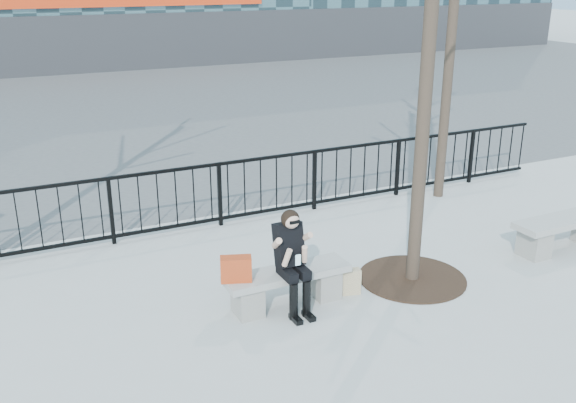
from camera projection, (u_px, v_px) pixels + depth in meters
name	position (u px, v px, depth m)	size (l,w,h in m)	color
ground	(287.00, 305.00, 8.30)	(120.00, 120.00, 0.00)	#A2A29D
street_surface	(87.00, 104.00, 20.99)	(60.00, 23.00, 0.01)	#474747
railing	(208.00, 196.00, 10.65)	(14.00, 0.06, 1.10)	black
tree_grate	(412.00, 278.00, 8.99)	(1.50, 1.50, 0.02)	black
bench_main	(287.00, 284.00, 8.20)	(1.65, 0.46, 0.49)	slate
bench_second	(564.00, 230.00, 9.86)	(1.78, 0.50, 0.53)	slate
seated_woman	(293.00, 262.00, 7.94)	(0.50, 0.64, 1.34)	black
handbag	(236.00, 269.00, 7.81)	(0.38, 0.18, 0.31)	#AE3715
shopping_bag	(347.00, 282.00, 8.52)	(0.37, 0.14, 0.35)	beige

